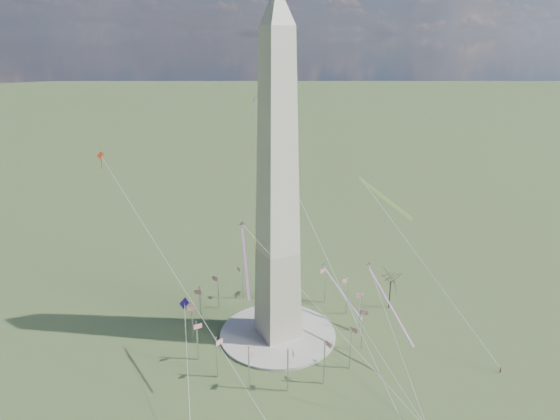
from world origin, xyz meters
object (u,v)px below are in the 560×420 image
tree_near (391,279)px  kite_delta_black (362,178)px  person_east (500,370)px  washington_monument (277,188)px

tree_near → kite_delta_black: bearing=128.1°
person_east → washington_monument: bearing=-74.2°
kite_delta_black → person_east: bearing=58.0°
person_east → kite_delta_black: 68.55m
person_east → kite_delta_black: bearing=-106.6°
washington_monument → tree_near: washington_monument is taller
washington_monument → tree_near: bearing=-5.0°
kite_delta_black → tree_near: bearing=83.5°
person_east → tree_near: bearing=-113.6°
tree_near → washington_monument: bearing=175.0°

